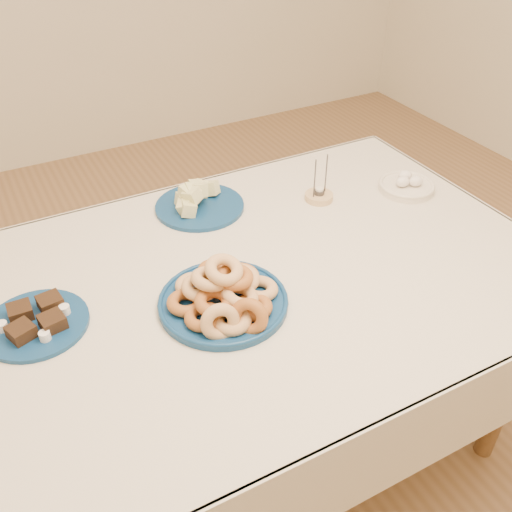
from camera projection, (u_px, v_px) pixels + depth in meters
name	position (u px, v px, depth m)	size (l,w,h in m)	color
ground	(249.00, 444.00, 1.99)	(5.00, 5.00, 0.00)	olive
dining_table	(248.00, 305.00, 1.60)	(1.71, 1.11, 0.75)	brown
donut_platter	(224.00, 296.00, 1.42)	(0.42, 0.42, 0.15)	navy
melon_plate	(197.00, 201.00, 1.80)	(0.37, 0.37, 0.10)	navy
brownie_plate	(36.00, 322.00, 1.37)	(0.29, 0.29, 0.04)	navy
candle_holder	(319.00, 196.00, 1.85)	(0.11, 0.11, 0.15)	tan
egg_bowl	(407.00, 185.00, 1.90)	(0.21, 0.21, 0.06)	silver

